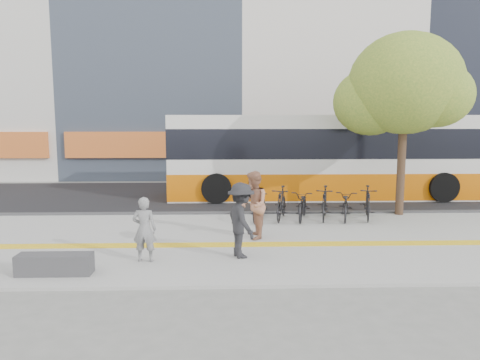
{
  "coord_description": "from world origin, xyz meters",
  "views": [
    {
      "loc": [
        1.13,
        -10.9,
        3.46
      ],
      "look_at": [
        1.52,
        2.0,
        1.69
      ],
      "focal_mm": 34.27,
      "sensor_mm": 36.0,
      "label": 1
    }
  ],
  "objects_px": {
    "bus": "(324,159)",
    "street_tree": "(403,86)",
    "seated_woman": "(144,229)",
    "pedestrian_dark": "(241,220)",
    "bench": "(55,264)",
    "pedestrian_tan": "(253,205)"
  },
  "relations": [
    {
      "from": "bus",
      "to": "street_tree",
      "type": "bearing_deg",
      "value": -63.24
    },
    {
      "from": "seated_woman",
      "to": "pedestrian_dark",
      "type": "height_order",
      "value": "pedestrian_dark"
    },
    {
      "from": "seated_woman",
      "to": "pedestrian_dark",
      "type": "relative_size",
      "value": 0.84
    },
    {
      "from": "bench",
      "to": "seated_woman",
      "type": "xyz_separation_m",
      "value": [
        1.8,
        0.86,
        0.55
      ]
    },
    {
      "from": "bench",
      "to": "street_tree",
      "type": "distance_m",
      "value": 12.23
    },
    {
      "from": "bench",
      "to": "pedestrian_tan",
      "type": "xyz_separation_m",
      "value": [
        4.49,
        2.84,
        0.73
      ]
    },
    {
      "from": "bench",
      "to": "pedestrian_tan",
      "type": "relative_size",
      "value": 0.84
    },
    {
      "from": "pedestrian_dark",
      "to": "bus",
      "type": "bearing_deg",
      "value": -44.17
    },
    {
      "from": "bench",
      "to": "pedestrian_tan",
      "type": "height_order",
      "value": "pedestrian_tan"
    },
    {
      "from": "bench",
      "to": "pedestrian_dark",
      "type": "distance_m",
      "value": 4.3
    },
    {
      "from": "bench",
      "to": "bus",
      "type": "height_order",
      "value": "bus"
    },
    {
      "from": "pedestrian_tan",
      "to": "bus",
      "type": "bearing_deg",
      "value": 147.96
    },
    {
      "from": "street_tree",
      "to": "seated_woman",
      "type": "height_order",
      "value": "street_tree"
    },
    {
      "from": "street_tree",
      "to": "pedestrian_tan",
      "type": "relative_size",
      "value": 3.31
    },
    {
      "from": "seated_woman",
      "to": "pedestrian_dark",
      "type": "bearing_deg",
      "value": -169.83
    },
    {
      "from": "bus",
      "to": "pedestrian_tan",
      "type": "height_order",
      "value": "bus"
    },
    {
      "from": "seated_woman",
      "to": "bus",
      "type": "bearing_deg",
      "value": -121.27
    },
    {
      "from": "bench",
      "to": "seated_woman",
      "type": "bearing_deg",
      "value": 25.54
    },
    {
      "from": "bus",
      "to": "pedestrian_tan",
      "type": "relative_size",
      "value": 6.89
    },
    {
      "from": "bench",
      "to": "street_tree",
      "type": "xyz_separation_m",
      "value": [
        9.78,
        6.02,
        4.21
      ]
    },
    {
      "from": "seated_woman",
      "to": "pedestrian_tan",
      "type": "xyz_separation_m",
      "value": [
        2.69,
        1.98,
        0.18
      ]
    },
    {
      "from": "seated_woman",
      "to": "pedestrian_tan",
      "type": "distance_m",
      "value": 3.35
    }
  ]
}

